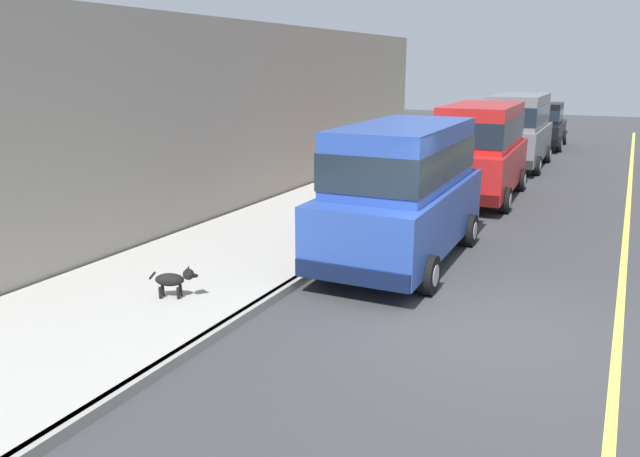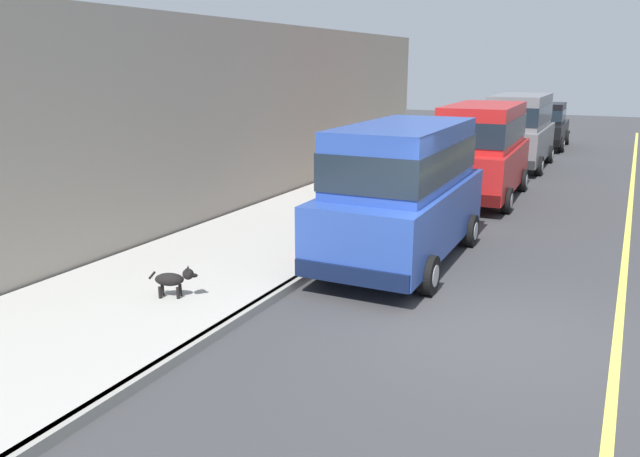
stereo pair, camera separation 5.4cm
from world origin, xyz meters
The scene contains 11 objects.
ground_plane centered at (0.00, 0.00, 0.00)m, with size 80.00×80.00×0.00m, color #38383A.
curb centered at (-3.20, 0.00, 0.07)m, with size 0.16×64.00×0.14m, color gray.
sidewalk centered at (-5.00, 0.00, 0.07)m, with size 3.60×64.00×0.14m, color #A8A59E.
lane_centre_line centered at (1.60, 0.00, 0.00)m, with size 0.12×57.60×0.01m, color #E0D64C.
car_blue_van centered at (-2.14, 2.37, 1.39)m, with size 2.22×4.94×2.52m.
car_red_van centered at (-2.11, 8.52, 1.39)m, with size 2.27×4.97×2.52m.
car_grey_van centered at (-2.15, 14.40, 1.39)m, with size 2.19×4.93×2.52m.
car_black_sedan centered at (-2.10, 20.44, 0.98)m, with size 2.14×4.65×1.92m.
dog_black centered at (-4.42, -1.31, 0.43)m, with size 0.71×0.39×0.49m.
fire_hydrant centered at (-3.65, 1.47, 0.48)m, with size 0.34×0.24×0.72m.
building_facade centered at (-7.10, 5.97, 2.27)m, with size 0.50×20.00×4.53m, color #9E9384.
Camera 1 is at (1.43, -8.06, 3.54)m, focal length 34.45 mm.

